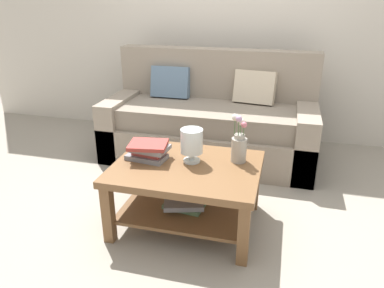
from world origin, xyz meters
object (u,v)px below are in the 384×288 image
at_px(flower_pitcher, 239,145).
at_px(glass_hurricane_vase, 192,142).
at_px(couch, 210,122).
at_px(coffee_table, 187,183).
at_px(book_stack_main, 148,150).

bearing_deg(flower_pitcher, glass_hurricane_vase, -164.19).
height_order(couch, coffee_table, couch).
relative_size(coffee_table, glass_hurricane_vase, 4.19).
distance_m(glass_hurricane_vase, flower_pitcher, 0.33).
bearing_deg(coffee_table, flower_pitcher, 25.35).
relative_size(book_stack_main, flower_pitcher, 0.90).
bearing_deg(glass_hurricane_vase, flower_pitcher, 15.81).
bearing_deg(couch, glass_hurricane_vase, -84.45).
height_order(book_stack_main, glass_hurricane_vase, glass_hurricane_vase).
distance_m(couch, glass_hurricane_vase, 1.23).
height_order(book_stack_main, flower_pitcher, flower_pitcher).
relative_size(book_stack_main, glass_hurricane_vase, 1.29).
height_order(coffee_table, glass_hurricane_vase, glass_hurricane_vase).
height_order(couch, flower_pitcher, couch).
distance_m(book_stack_main, glass_hurricane_vase, 0.32).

